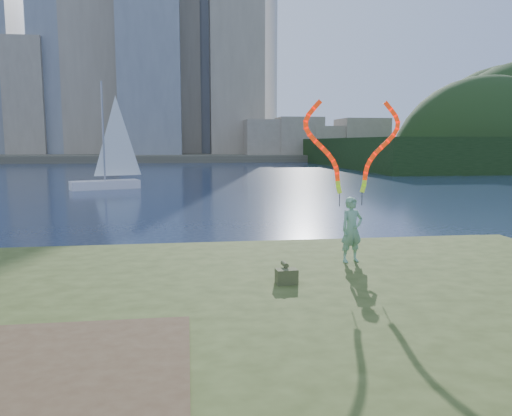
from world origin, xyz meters
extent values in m
plane|color=#19253F|center=(0.00, 0.00, 0.00)|extent=(320.00, 320.00, 0.00)
cube|color=#344217|center=(0.00, -2.50, 0.15)|extent=(20.00, 18.00, 0.30)
cube|color=#344217|center=(0.00, -2.20, 0.40)|extent=(17.00, 15.00, 0.30)
cube|color=#344217|center=(0.00, -2.00, 0.65)|extent=(14.00, 12.00, 0.30)
cube|color=#47331E|center=(-2.20, -3.20, 0.81)|extent=(3.20, 3.00, 0.02)
cube|color=#504B3B|center=(0.00, 95.00, 0.60)|extent=(320.00, 40.00, 1.20)
cylinder|color=silver|center=(18.00, 102.00, 30.20)|extent=(2.80, 2.80, 58.00)
imported|color=#22733F|center=(3.00, 1.42, 1.53)|extent=(0.60, 0.47, 1.45)
cylinder|color=black|center=(2.72, 1.45, 2.20)|extent=(0.02, 0.02, 0.30)
cylinder|color=black|center=(3.28, 1.59, 2.20)|extent=(0.02, 0.02, 0.30)
cube|color=#414829|center=(1.23, -0.10, 0.94)|extent=(0.41, 0.29, 0.28)
cylinder|color=#414829|center=(1.23, 0.09, 1.13)|extent=(0.11, 0.27, 0.09)
cube|color=white|center=(-6.64, 28.91, 0.29)|extent=(5.13, 3.24, 0.68)
cylinder|color=gray|center=(-6.64, 28.91, 4.11)|extent=(0.14, 0.14, 7.44)
camera|label=1|loc=(-0.59, -9.08, 3.45)|focal=35.00mm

